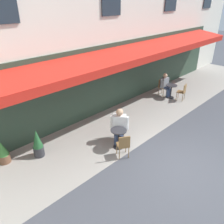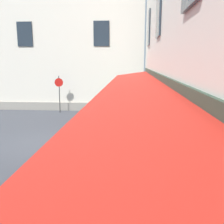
# 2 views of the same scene
# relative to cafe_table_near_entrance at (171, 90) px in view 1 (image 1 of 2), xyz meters

# --- Properties ---
(ground_plane) EXTENTS (70.00, 70.00, 0.00)m
(ground_plane) POSITION_rel_cafe_table_near_entrance_xyz_m (4.85, 3.46, -0.49)
(ground_plane) COLOR #42444C
(sidewalk_cafe_terrace) EXTENTS (20.50, 3.20, 0.01)m
(sidewalk_cafe_terrace) POSITION_rel_cafe_table_near_entrance_xyz_m (1.60, 0.06, -0.49)
(sidewalk_cafe_terrace) COLOR gray
(sidewalk_cafe_terrace) RESTS_ON ground_plane
(cafe_table_near_entrance) EXTENTS (0.60, 0.60, 0.75)m
(cafe_table_near_entrance) POSITION_rel_cafe_table_near_entrance_xyz_m (0.00, 0.00, 0.00)
(cafe_table_near_entrance) COLOR black
(cafe_table_near_entrance) RESTS_ON ground_plane
(cafe_chair_wicker_under_awning) EXTENTS (0.47, 0.47, 0.91)m
(cafe_chair_wicker_under_awning) POSITION_rel_cafe_table_near_entrance_xyz_m (-0.13, 0.62, 0.06)
(cafe_chair_wicker_under_awning) COLOR olive
(cafe_chair_wicker_under_awning) RESTS_ON ground_plane
(cafe_chair_wicker_by_window) EXTENTS (0.42, 0.42, 0.91)m
(cafe_chair_wicker_by_window) POSITION_rel_cafe_table_near_entrance_xyz_m (-0.04, -0.63, 0.06)
(cafe_chair_wicker_by_window) COLOR olive
(cafe_chair_wicker_by_window) RESTS_ON ground_plane
(cafe_table_mid_terrace) EXTENTS (0.60, 0.60, 0.75)m
(cafe_table_mid_terrace) POSITION_rel_cafe_table_near_entrance_xyz_m (5.50, 1.14, 0.00)
(cafe_table_mid_terrace) COLOR black
(cafe_table_mid_terrace) RESTS_ON ground_plane
(cafe_chair_wicker_facing_street) EXTENTS (0.55, 0.55, 0.91)m
(cafe_chair_wicker_facing_street) POSITION_rel_cafe_table_near_entrance_xyz_m (5.83, 1.68, 0.06)
(cafe_chair_wicker_facing_street) COLOR olive
(cafe_chair_wicker_facing_street) RESTS_ON ground_plane
(cafe_chair_wicker_corner_left) EXTENTS (0.56, 0.56, 0.91)m
(cafe_chair_wicker_corner_left) POSITION_rel_cafe_table_near_entrance_xyz_m (5.01, 0.74, 0.06)
(cafe_chair_wicker_corner_left) COLOR olive
(cafe_chair_wicker_corner_left) RESTS_ON ground_plane
(seated_patron_in_grey) EXTENTS (0.66, 0.55, 1.30)m
(seated_patron_in_grey) POSITION_rel_cafe_table_near_entrance_xyz_m (-0.03, -0.42, 0.20)
(seated_patron_in_grey) COLOR navy
(seated_patron_in_grey) RESTS_ON ground_plane
(seated_companion_in_white) EXTENTS (0.69, 0.67, 1.37)m
(seated_companion_in_white) POSITION_rel_cafe_table_near_entrance_xyz_m (5.17, 0.88, 0.23)
(seated_companion_in_white) COLOR navy
(seated_companion_in_white) RESTS_ON ground_plane
(potted_plant_under_sign) EXTENTS (0.41, 0.41, 0.81)m
(potted_plant_under_sign) POSITION_rel_cafe_table_near_entrance_xyz_m (8.87, -1.05, -0.10)
(potted_plant_under_sign) COLOR brown
(potted_plant_under_sign) RESTS_ON ground_plane
(potted_plant_entrance_right) EXTENTS (0.37, 0.37, 1.07)m
(potted_plant_entrance_right) POSITION_rel_cafe_table_near_entrance_xyz_m (7.86, -0.52, 0.03)
(potted_plant_entrance_right) COLOR #2D2D33
(potted_plant_entrance_right) RESTS_ON ground_plane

